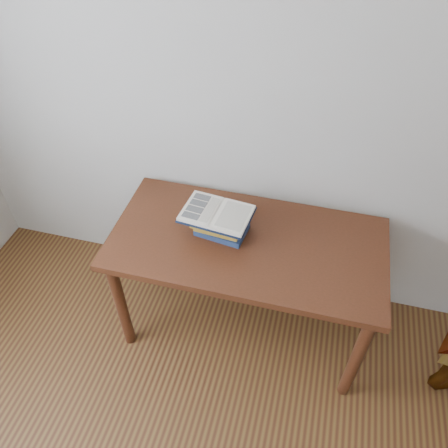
# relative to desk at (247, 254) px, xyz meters

# --- Properties ---
(desk) EXTENTS (1.32, 0.66, 0.71)m
(desk) POSITION_rel_desk_xyz_m (0.00, 0.00, 0.00)
(desk) COLOR #492012
(desk) RESTS_ON ground
(book_stack) EXTENTS (0.27, 0.19, 0.12)m
(book_stack) POSITION_rel_desk_xyz_m (-0.15, 0.03, 0.16)
(book_stack) COLOR navy
(book_stack) RESTS_ON desk
(open_book) EXTENTS (0.35, 0.26, 0.03)m
(open_book) POSITION_rel_desk_xyz_m (-0.15, 0.02, 0.23)
(open_book) COLOR black
(open_book) RESTS_ON book_stack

